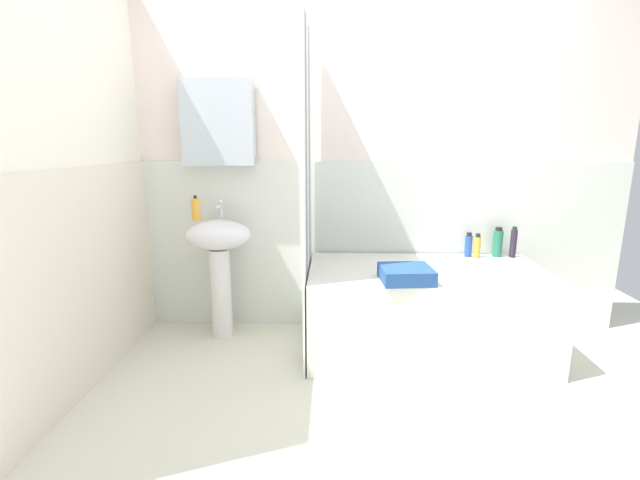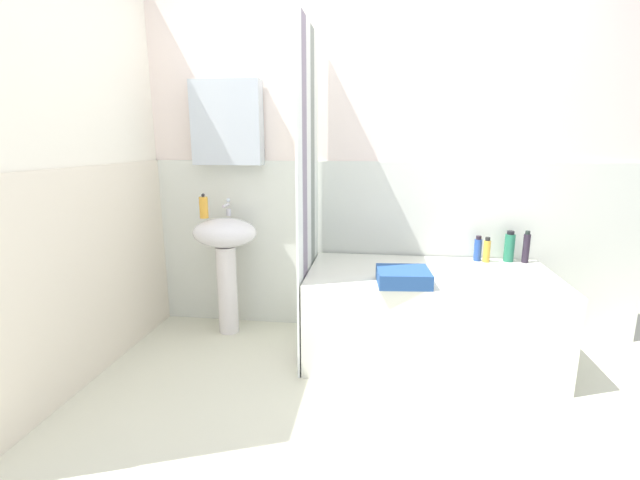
{
  "view_description": "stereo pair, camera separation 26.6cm",
  "coord_description": "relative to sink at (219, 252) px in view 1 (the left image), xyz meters",
  "views": [
    {
      "loc": [
        -0.21,
        -1.8,
        1.33
      ],
      "look_at": [
        -0.29,
        0.79,
        0.75
      ],
      "focal_mm": 24.59,
      "sensor_mm": 36.0,
      "label": 1
    },
    {
      "loc": [
        0.06,
        -1.78,
        1.33
      ],
      "look_at": [
        -0.29,
        0.79,
        0.75
      ],
      "focal_mm": 24.59,
      "sensor_mm": 36.0,
      "label": 2
    }
  ],
  "objects": [
    {
      "name": "faucet",
      "position": [
        -0.0,
        0.08,
        0.28
      ],
      "size": [
        0.03,
        0.12,
        0.12
      ],
      "color": "silver",
      "rests_on": "sink"
    },
    {
      "name": "shower_curtain",
      "position": [
        0.61,
        -0.19,
        0.4
      ],
      "size": [
        0.01,
        0.75,
        2.0
      ],
      "color": "white",
      "rests_on": "ground_plane"
    },
    {
      "name": "towel_folded",
      "position": [
        1.19,
        -0.44,
        -0.01
      ],
      "size": [
        0.31,
        0.28,
        0.08
      ],
      "primitive_type": "cube",
      "rotation": [
        0.0,
        0.0,
        0.09
      ],
      "color": "#254B88",
      "rests_on": "bathtub"
    },
    {
      "name": "body_wash_bottle",
      "position": [
        1.7,
        0.12,
        0.03
      ],
      "size": [
        0.05,
        0.05,
        0.17
      ],
      "color": "#26499A",
      "rests_on": "bathtub"
    },
    {
      "name": "soap_dispenser",
      "position": [
        -0.13,
        -0.01,
        0.29
      ],
      "size": [
        0.06,
        0.06,
        0.17
      ],
      "color": "gold",
      "rests_on": "sink"
    },
    {
      "name": "conditioner_bottle",
      "position": [
        1.9,
        0.13,
        0.05
      ],
      "size": [
        0.06,
        0.06,
        0.21
      ],
      "color": "#247153",
      "rests_on": "bathtub"
    },
    {
      "name": "wall_left_tiled",
      "position": [
        -0.59,
        -0.69,
        0.51
      ],
      "size": [
        0.07,
        1.81,
        2.4
      ],
      "color": "white",
      "rests_on": "ground_plane"
    },
    {
      "name": "shampoo_bottle",
      "position": [
        2.0,
        0.11,
        0.05
      ],
      "size": [
        0.04,
        0.04,
        0.21
      ],
      "color": "#2B2230",
      "rests_on": "bathtub"
    },
    {
      "name": "wall_back_tiled",
      "position": [
        0.92,
        0.23,
        0.53
      ],
      "size": [
        3.6,
        0.18,
        2.4
      ],
      "color": "silver",
      "rests_on": "ground_plane"
    },
    {
      "name": "ground_plane",
      "position": [
        0.98,
        -1.03,
        -0.62
      ],
      "size": [
        4.8,
        5.6,
        0.04
      ],
      "primitive_type": "cube",
      "color": "beige"
    },
    {
      "name": "sink",
      "position": [
        0.0,
        0.0,
        0.0
      ],
      "size": [
        0.44,
        0.34,
        0.82
      ],
      "color": "silver",
      "rests_on": "ground_plane"
    },
    {
      "name": "bathtub",
      "position": [
        1.36,
        -0.19,
        -0.33
      ],
      "size": [
        1.47,
        0.75,
        0.56
      ],
      "primitive_type": "cube",
      "color": "silver",
      "rests_on": "ground_plane"
    },
    {
      "name": "lotion_bottle",
      "position": [
        1.75,
        0.09,
        0.03
      ],
      "size": [
        0.04,
        0.04,
        0.17
      ],
      "color": "gold",
      "rests_on": "bathtub"
    }
  ]
}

